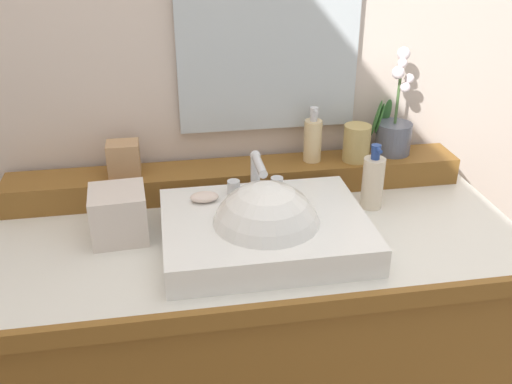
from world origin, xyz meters
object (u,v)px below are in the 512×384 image
Objects in this scene: soap_bar at (204,197)px; tumbler_cup at (357,143)px; soap_dispenser at (313,139)px; lotion_bottle at (373,181)px; potted_plant at (394,128)px; tissue_box at (119,214)px; trinket_box at (124,158)px; sink_basin at (265,233)px.

tumbler_cup is at bearing 20.69° from soap_bar.
lotion_bottle is (0.12, -0.16, -0.07)m from soap_dispenser.
potted_plant reaches higher than tumbler_cup.
tumbler_cup is 0.79× the size of tissue_box.
trinket_box is at bearing -178.81° from potted_plant.
sink_basin is 0.35m from tissue_box.
tumbler_cup is 0.67m from tissue_box.
soap_dispenser is at bearing 30.20° from soap_bar.
sink_basin is 5.38× the size of trinket_box.
tumbler_cup is at bearing 91.10° from lotion_bottle.
soap_dispenser is (-0.24, -0.01, -0.01)m from potted_plant.
tissue_box is (-0.01, -0.20, -0.06)m from trinket_box.
sink_basin is 0.18m from soap_bar.
tumbler_cup is (0.44, 0.17, 0.04)m from soap_bar.
soap_dispenser is at bearing 128.38° from lotion_bottle.
potted_plant reaches higher than lotion_bottle.
potted_plant is at bearing 19.69° from soap_bar.
sink_basin is at bearing -41.79° from trinket_box.
sink_basin is 0.54m from potted_plant.
trinket_box is 0.50× the size of lotion_bottle.
tumbler_cup is 0.58× the size of lotion_bottle.
trinket_box is at bearing -179.87° from soap_dispenser.
potted_plant is 0.80m from tissue_box.
tumbler_cup reaches higher than tissue_box.
trinket_box is at bearing 166.36° from lotion_bottle.
soap_dispenser is 0.12m from tumbler_cup.
tissue_box is at bearing -164.32° from potted_plant.
sink_basin is 3.07× the size of soap_dispenser.
sink_basin is at bearing -155.41° from lotion_bottle.
sink_basin is 2.71× the size of lotion_bottle.
potted_plant reaches higher than trinket_box.
lotion_bottle is (0.31, 0.14, 0.04)m from sink_basin.
tumbler_cup is at bearing -164.08° from potted_plant.
tumbler_cup is (0.12, -0.02, -0.01)m from soap_dispenser.
soap_bar is 0.45× the size of soap_dispenser.
soap_bar is 0.47m from tumbler_cup.
tissue_box is at bearing -164.36° from tumbler_cup.
potted_plant is 3.44× the size of trinket_box.
trinket_box is at bearing 178.34° from tumbler_cup.
potted_plant is at bearing 55.56° from lotion_bottle.
lotion_bottle is at bearing 3.92° from tissue_box.
soap_dispenser is (0.32, 0.19, 0.06)m from soap_bar.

